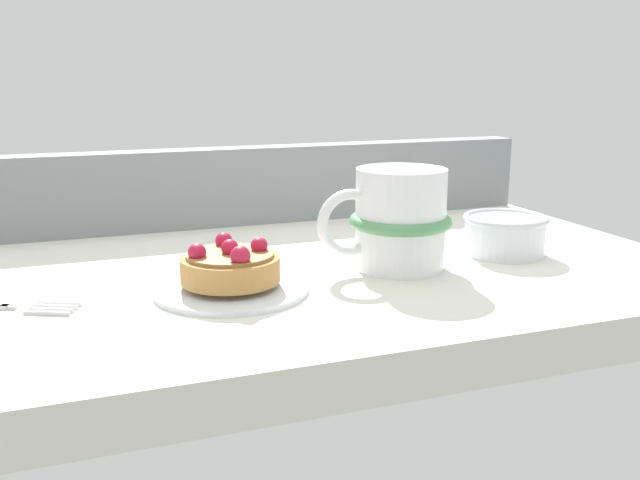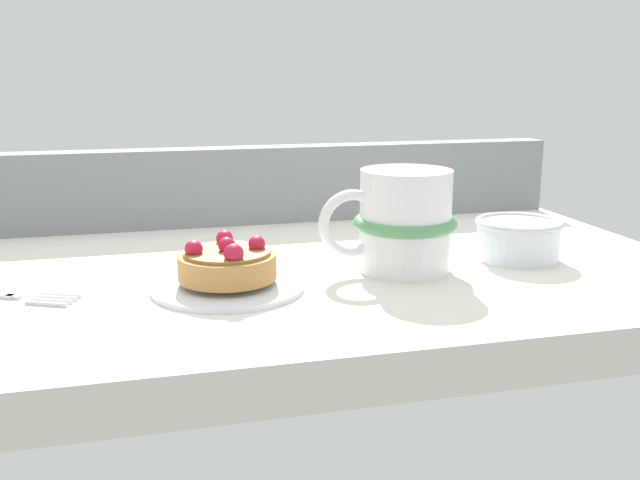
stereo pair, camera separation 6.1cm
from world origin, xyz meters
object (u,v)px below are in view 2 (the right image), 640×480
raspberry_tart (227,263)px  coffee_mug (403,221)px  sugar_bowl (518,238)px  dessert_plate (228,284)px

raspberry_tart → coffee_mug: bearing=6.6°
sugar_bowl → coffee_mug: bearing=-176.0°
coffee_mug → sugar_bowl: bearing=4.0°
coffee_mug → sugar_bowl: (12.03, 0.85, -2.46)cm
raspberry_tart → sugar_bowl: bearing=5.5°
dessert_plate → sugar_bowl: size_ratio=1.54×
raspberry_tart → coffee_mug: coffee_mug is taller
dessert_plate → sugar_bowl: (27.90, 2.66, 1.61)cm
sugar_bowl → dessert_plate: bearing=-174.6°
coffee_mug → sugar_bowl: size_ratio=1.55×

